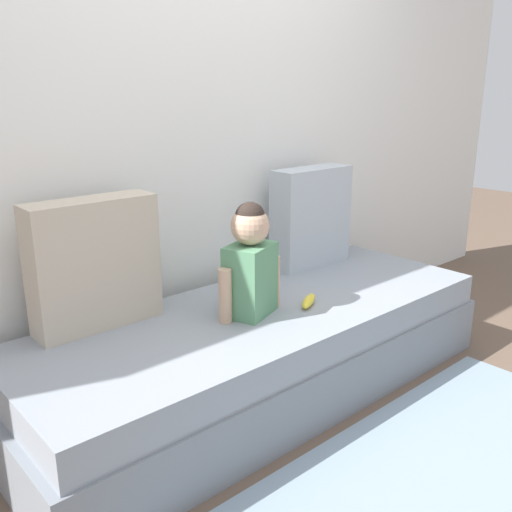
% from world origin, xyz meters
% --- Properties ---
extents(ground_plane, '(12.00, 12.00, 0.00)m').
position_xyz_m(ground_plane, '(0.00, 0.00, 0.00)').
color(ground_plane, brown).
extents(back_wall, '(5.50, 0.10, 2.34)m').
position_xyz_m(back_wall, '(0.00, 0.54, 1.17)').
color(back_wall, white).
rests_on(back_wall, ground).
extents(couch, '(2.30, 0.82, 0.42)m').
position_xyz_m(couch, '(0.00, 0.00, 0.20)').
color(couch, gray).
rests_on(couch, ground).
extents(throw_pillow_left, '(0.52, 0.16, 0.53)m').
position_xyz_m(throw_pillow_left, '(-0.63, 0.31, 0.68)').
color(throw_pillow_left, '#C1B29E').
rests_on(throw_pillow_left, couch).
extents(throw_pillow_right, '(0.48, 0.16, 0.53)m').
position_xyz_m(throw_pillow_right, '(0.63, 0.31, 0.68)').
color(throw_pillow_right, '#B2BCC6').
rests_on(throw_pillow_right, couch).
extents(toddler, '(0.33, 0.23, 0.49)m').
position_xyz_m(toddler, '(-0.09, -0.01, 0.65)').
color(toddler, '#568E66').
rests_on(toddler, couch).
extents(banana, '(0.17, 0.12, 0.04)m').
position_xyz_m(banana, '(0.18, -0.11, 0.44)').
color(banana, yellow).
rests_on(banana, couch).
extents(floor_rug, '(2.07, 1.00, 0.01)m').
position_xyz_m(floor_rug, '(0.00, -0.96, 0.00)').
color(floor_rug, '#8499A8').
rests_on(floor_rug, ground).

